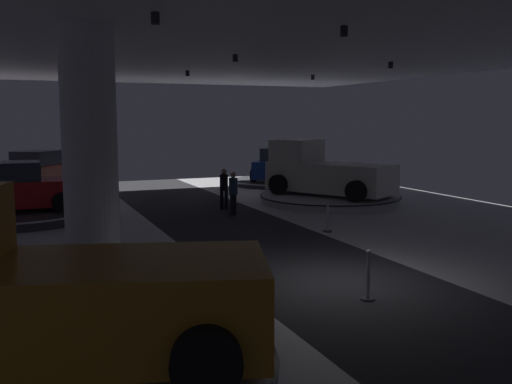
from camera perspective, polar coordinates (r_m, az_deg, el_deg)
ground at (r=12.62m, az=8.22°, el=-9.01°), size 24.00×44.00×0.06m
ceiling_with_spotlights at (r=12.29m, az=8.72°, el=16.80°), size 24.00×44.00×0.39m
column_left at (r=12.72m, az=-16.28°, el=3.61°), size 1.16×1.16×5.50m
display_platform_deep_right at (r=30.75m, az=2.37°, el=1.06°), size 5.28×5.28×0.25m
display_car_deep_right at (r=30.63m, az=2.37°, el=2.68°), size 4.11×4.36×1.71m
display_platform_deep_left at (r=28.04m, az=-21.09°, el=0.06°), size 5.60×5.60×0.35m
display_car_deep_left at (r=27.97m, az=-21.14°, el=1.94°), size 3.96×4.44×1.71m
display_platform_far_right at (r=24.30m, az=7.40°, el=-0.61°), size 5.92×5.92×0.31m
pickup_truck_far_right at (r=24.34m, az=6.79°, el=1.95°), size 4.51×5.65×2.30m
display_platform_near_left at (r=8.30m, az=-18.46°, el=-16.69°), size 5.68×5.68×0.33m
pickup_truck_near_left at (r=8.01m, az=-21.05°, el=-9.44°), size 5.69×3.88×2.30m
display_platform_far_left at (r=21.58m, az=-22.74°, el=-2.10°), size 5.18×5.18×0.33m
display_car_far_left at (r=21.46m, az=-22.95°, el=0.29°), size 4.26×2.24×1.71m
visitor_walking_near at (r=20.82m, az=-2.29°, el=0.15°), size 0.32×0.32×1.59m
visitor_walking_far at (r=22.09m, az=-3.23°, el=0.56°), size 0.32×0.32×1.59m
stanchion_b at (r=11.40m, az=11.15°, el=-8.79°), size 0.28×0.28×1.01m
stanchion_c at (r=17.91m, az=7.16°, el=-2.81°), size 0.28×0.28×1.01m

